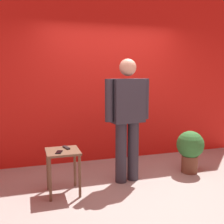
# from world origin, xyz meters

# --- Properties ---
(ground_plane) EXTENTS (12.00, 12.00, 0.00)m
(ground_plane) POSITION_xyz_m (0.00, 0.00, 0.00)
(ground_plane) COLOR #9E9991
(back_wall_red) EXTENTS (5.37, 0.12, 3.12)m
(back_wall_red) POSITION_xyz_m (0.00, 1.50, 1.56)
(back_wall_red) COLOR red
(back_wall_red) RESTS_ON ground_plane
(standing_person) EXTENTS (0.72, 0.31, 1.82)m
(standing_person) POSITION_xyz_m (-0.07, 0.35, 1.02)
(standing_person) COLOR #2D2D38
(standing_person) RESTS_ON ground_plane
(side_table) EXTENTS (0.44, 0.44, 0.60)m
(side_table) POSITION_xyz_m (-1.04, 0.19, 0.48)
(side_table) COLOR brown
(side_table) RESTS_ON ground_plane
(cell_phone) EXTENTS (0.11, 0.16, 0.01)m
(cell_phone) POSITION_xyz_m (-1.10, 0.10, 0.60)
(cell_phone) COLOR black
(cell_phone) RESTS_ON side_table
(tv_remote) EXTENTS (0.09, 0.18, 0.02)m
(tv_remote) POSITION_xyz_m (-0.98, 0.27, 0.61)
(tv_remote) COLOR black
(tv_remote) RESTS_ON side_table
(potted_plant) EXTENTS (0.44, 0.44, 0.69)m
(potted_plant) POSITION_xyz_m (1.02, 0.37, 0.41)
(potted_plant) COLOR brown
(potted_plant) RESTS_ON ground_plane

